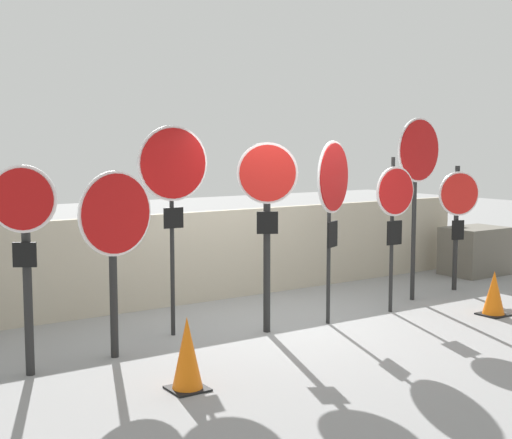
{
  "coord_description": "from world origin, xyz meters",
  "views": [
    {
      "loc": [
        -5.38,
        -7.27,
        2.3
      ],
      "look_at": [
        -0.48,
        0.0,
        1.38
      ],
      "focal_mm": 50.0,
      "sensor_mm": 36.0,
      "label": 1
    }
  ],
  "objects_px": {
    "stop_sign_5": "(395,204)",
    "stop_sign_4": "(333,188)",
    "storage_crate": "(475,251)",
    "stop_sign_1": "(115,229)",
    "traffic_cone_1": "(187,354)",
    "stop_sign_7": "(458,207)",
    "stop_sign_6": "(418,164)",
    "stop_sign_0": "(25,234)",
    "traffic_cone_0": "(494,293)",
    "stop_sign_3": "(267,202)",
    "stop_sign_2": "(173,176)"
  },
  "relations": [
    {
      "from": "stop_sign_2",
      "to": "stop_sign_6",
      "type": "distance_m",
      "value": 3.89
    },
    {
      "from": "stop_sign_6",
      "to": "storage_crate",
      "type": "relative_size",
      "value": 2.47
    },
    {
      "from": "stop_sign_0",
      "to": "stop_sign_2",
      "type": "xyz_separation_m",
      "value": [
        1.91,
        0.53,
        0.5
      ]
    },
    {
      "from": "stop_sign_3",
      "to": "stop_sign_2",
      "type": "bearing_deg",
      "value": -176.31
    },
    {
      "from": "stop_sign_2",
      "to": "stop_sign_4",
      "type": "bearing_deg",
      "value": -14.27
    },
    {
      "from": "storage_crate",
      "to": "stop_sign_1",
      "type": "bearing_deg",
      "value": -170.99
    },
    {
      "from": "stop_sign_3",
      "to": "stop_sign_7",
      "type": "height_order",
      "value": "stop_sign_3"
    },
    {
      "from": "stop_sign_1",
      "to": "stop_sign_3",
      "type": "bearing_deg",
      "value": -12.96
    },
    {
      "from": "stop_sign_4",
      "to": "storage_crate",
      "type": "height_order",
      "value": "stop_sign_4"
    },
    {
      "from": "stop_sign_6",
      "to": "stop_sign_0",
      "type": "bearing_deg",
      "value": 176.85
    },
    {
      "from": "stop_sign_2",
      "to": "stop_sign_6",
      "type": "xyz_separation_m",
      "value": [
        3.89,
        -0.22,
        0.09
      ]
    },
    {
      "from": "stop_sign_0",
      "to": "traffic_cone_1",
      "type": "distance_m",
      "value": 1.99
    },
    {
      "from": "stop_sign_2",
      "to": "traffic_cone_1",
      "type": "relative_size",
      "value": 3.59
    },
    {
      "from": "stop_sign_4",
      "to": "stop_sign_6",
      "type": "height_order",
      "value": "stop_sign_6"
    },
    {
      "from": "storage_crate",
      "to": "traffic_cone_0",
      "type": "bearing_deg",
      "value": -136.42
    },
    {
      "from": "stop_sign_1",
      "to": "stop_sign_4",
      "type": "height_order",
      "value": "stop_sign_4"
    },
    {
      "from": "stop_sign_0",
      "to": "stop_sign_1",
      "type": "bearing_deg",
      "value": 35.69
    },
    {
      "from": "storage_crate",
      "to": "stop_sign_6",
      "type": "bearing_deg",
      "value": -159.56
    },
    {
      "from": "stop_sign_1",
      "to": "traffic_cone_0",
      "type": "bearing_deg",
      "value": -23.14
    },
    {
      "from": "stop_sign_7",
      "to": "storage_crate",
      "type": "relative_size",
      "value": 1.81
    },
    {
      "from": "stop_sign_3",
      "to": "traffic_cone_1",
      "type": "relative_size",
      "value": 3.31
    },
    {
      "from": "stop_sign_0",
      "to": "stop_sign_7",
      "type": "bearing_deg",
      "value": 35.08
    },
    {
      "from": "stop_sign_2",
      "to": "stop_sign_3",
      "type": "distance_m",
      "value": 1.17
    },
    {
      "from": "traffic_cone_1",
      "to": "stop_sign_7",
      "type": "bearing_deg",
      "value": 16.43
    },
    {
      "from": "stop_sign_5",
      "to": "stop_sign_1",
      "type": "bearing_deg",
      "value": 178.59
    },
    {
      "from": "traffic_cone_1",
      "to": "storage_crate",
      "type": "bearing_deg",
      "value": 19.03
    },
    {
      "from": "stop_sign_7",
      "to": "traffic_cone_1",
      "type": "relative_size",
      "value": 2.8
    },
    {
      "from": "traffic_cone_0",
      "to": "storage_crate",
      "type": "distance_m",
      "value": 3.15
    },
    {
      "from": "stop_sign_1",
      "to": "stop_sign_0",
      "type": "bearing_deg",
      "value": 172.78
    },
    {
      "from": "stop_sign_3",
      "to": "stop_sign_4",
      "type": "bearing_deg",
      "value": 23.24
    },
    {
      "from": "stop_sign_3",
      "to": "traffic_cone_1",
      "type": "height_order",
      "value": "stop_sign_3"
    },
    {
      "from": "stop_sign_5",
      "to": "stop_sign_7",
      "type": "relative_size",
      "value": 1.08
    },
    {
      "from": "stop_sign_2",
      "to": "traffic_cone_1",
      "type": "bearing_deg",
      "value": -110.86
    },
    {
      "from": "stop_sign_1",
      "to": "storage_crate",
      "type": "xyz_separation_m",
      "value": [
        7.3,
        1.16,
        -0.99
      ]
    },
    {
      "from": "stop_sign_6",
      "to": "traffic_cone_1",
      "type": "bearing_deg",
      "value": -167.94
    },
    {
      "from": "stop_sign_2",
      "to": "stop_sign_7",
      "type": "xyz_separation_m",
      "value": [
        4.97,
        -0.07,
        -0.6
      ]
    },
    {
      "from": "stop_sign_3",
      "to": "stop_sign_4",
      "type": "height_order",
      "value": "stop_sign_4"
    },
    {
      "from": "stop_sign_5",
      "to": "stop_sign_4",
      "type": "bearing_deg",
      "value": -178.53
    },
    {
      "from": "stop_sign_0",
      "to": "storage_crate",
      "type": "height_order",
      "value": "stop_sign_0"
    },
    {
      "from": "stop_sign_4",
      "to": "storage_crate",
      "type": "xyz_separation_m",
      "value": [
        4.42,
        1.31,
        -1.34
      ]
    },
    {
      "from": "stop_sign_3",
      "to": "traffic_cone_0",
      "type": "xyz_separation_m",
      "value": [
        3.07,
        -0.97,
        -1.31
      ]
    },
    {
      "from": "stop_sign_4",
      "to": "stop_sign_6",
      "type": "bearing_deg",
      "value": -15.34
    },
    {
      "from": "stop_sign_1",
      "to": "traffic_cone_1",
      "type": "bearing_deg",
      "value": -95.22
    },
    {
      "from": "stop_sign_0",
      "to": "storage_crate",
      "type": "distance_m",
      "value": 8.43
    },
    {
      "from": "stop_sign_4",
      "to": "traffic_cone_0",
      "type": "height_order",
      "value": "stop_sign_4"
    },
    {
      "from": "traffic_cone_0",
      "to": "stop_sign_6",
      "type": "bearing_deg",
      "value": 99.01
    },
    {
      "from": "stop_sign_3",
      "to": "stop_sign_1",
      "type": "bearing_deg",
      "value": -151.3
    },
    {
      "from": "stop_sign_2",
      "to": "stop_sign_5",
      "type": "bearing_deg",
      "value": -7.84
    },
    {
      "from": "stop_sign_5",
      "to": "storage_crate",
      "type": "bearing_deg",
      "value": 21.89
    },
    {
      "from": "stop_sign_5",
      "to": "traffic_cone_0",
      "type": "height_order",
      "value": "stop_sign_5"
    }
  ]
}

